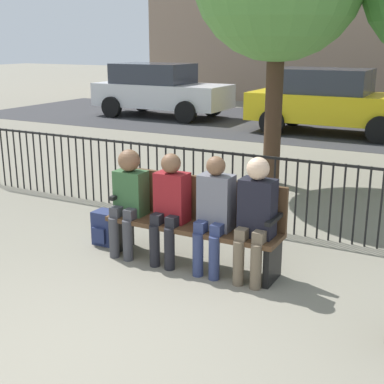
{
  "coord_description": "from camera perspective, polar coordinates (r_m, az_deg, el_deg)",
  "views": [
    {
      "loc": [
        2.48,
        -2.58,
        2.29
      ],
      "look_at": [
        0.0,
        2.07,
        0.8
      ],
      "focal_mm": 50.0,
      "sensor_mm": 36.0,
      "label": 1
    }
  ],
  "objects": [
    {
      "name": "seated_person_3",
      "position": [
        5.17,
        6.79,
        -2.23
      ],
      "size": [
        0.34,
        0.39,
        1.24
      ],
      "color": "brown",
      "rests_on": "ground"
    },
    {
      "name": "backpack",
      "position": [
        6.32,
        -9.25,
        -3.78
      ],
      "size": [
        0.25,
        0.26,
        0.4
      ],
      "color": "navy",
      "rests_on": "ground"
    },
    {
      "name": "street_surface",
      "position": [
        14.96,
        18.33,
        6.25
      ],
      "size": [
        24.0,
        6.0,
        0.01
      ],
      "color": "#333335",
      "rests_on": "ground"
    },
    {
      "name": "seated_person_0",
      "position": [
        5.84,
        -6.78,
        -0.34
      ],
      "size": [
        0.34,
        0.39,
        1.18
      ],
      "color": "#3D3D42",
      "rests_on": "ground"
    },
    {
      "name": "seated_person_2",
      "position": [
        5.35,
        2.37,
        -1.85
      ],
      "size": [
        0.34,
        0.39,
        1.21
      ],
      "color": "navy",
      "rests_on": "ground"
    },
    {
      "name": "park_bench",
      "position": [
        5.63,
        0.39,
        -2.75
      ],
      "size": [
        1.91,
        0.45,
        0.92
      ],
      "color": "#4C331E",
      "rests_on": "ground"
    },
    {
      "name": "seated_person_1",
      "position": [
        5.58,
        -2.38,
        -1.16
      ],
      "size": [
        0.34,
        0.39,
        1.18
      ],
      "color": "black",
      "rests_on": "ground"
    },
    {
      "name": "fence_railing",
      "position": [
        6.75,
        5.43,
        0.89
      ],
      "size": [
        9.01,
        0.03,
        0.95
      ],
      "color": "black",
      "rests_on": "ground"
    },
    {
      "name": "parked_car_0",
      "position": [
        16.83,
        -3.47,
        10.88
      ],
      "size": [
        4.2,
        1.94,
        1.62
      ],
      "color": "silver",
      "rests_on": "ground"
    },
    {
      "name": "ground_plane",
      "position": [
        4.25,
        -13.88,
        -17.36
      ],
      "size": [
        80.0,
        80.0,
        0.0
      ],
      "primitive_type": "plane",
      "color": "gray"
    },
    {
      "name": "parked_car_1",
      "position": [
        14.09,
        14.54,
        9.44
      ],
      "size": [
        4.2,
        1.94,
        1.62
      ],
      "color": "yellow",
      "rests_on": "ground"
    }
  ]
}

